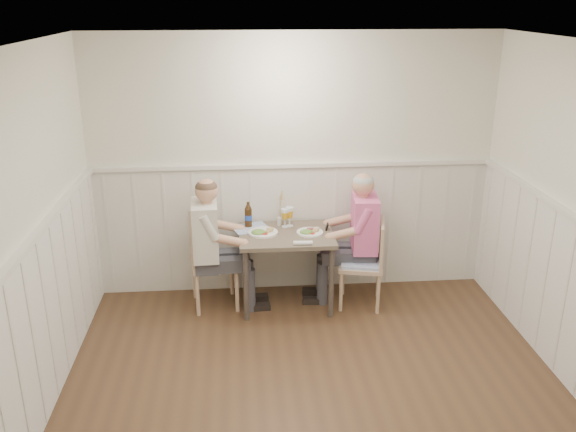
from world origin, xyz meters
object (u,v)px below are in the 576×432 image
at_px(beer_bottle, 248,216).
at_px(man_in_pink, 359,248).
at_px(chair_right, 367,260).
at_px(diner_cream, 211,255).
at_px(chair_left, 208,258).
at_px(dining_table, 286,243).
at_px(grass_vase, 279,209).

bearing_deg(beer_bottle, man_in_pink, -9.19).
distance_m(chair_right, man_in_pink, 0.15).
xyz_separation_m(chair_right, diner_cream, (-1.51, 0.04, 0.09)).
bearing_deg(chair_left, chair_right, -3.82).
relative_size(dining_table, diner_cream, 0.67).
xyz_separation_m(dining_table, grass_vase, (-0.05, 0.23, 0.27)).
bearing_deg(chair_right, diner_cream, 178.44).
xyz_separation_m(man_in_pink, grass_vase, (-0.77, 0.20, 0.36)).
height_order(dining_table, beer_bottle, beer_bottle).
relative_size(dining_table, grass_vase, 2.38).
relative_size(chair_right, chair_left, 0.94).
xyz_separation_m(chair_right, man_in_pink, (-0.06, 0.11, 0.09)).
bearing_deg(man_in_pink, beer_bottle, 170.81).
bearing_deg(beer_bottle, chair_left, -155.75).
distance_m(man_in_pink, beer_bottle, 1.13).
height_order(man_in_pink, diner_cream, diner_cream).
bearing_deg(grass_vase, beer_bottle, -175.42).
xyz_separation_m(chair_right, grass_vase, (-0.83, 0.31, 0.44)).
xyz_separation_m(dining_table, diner_cream, (-0.73, -0.03, -0.08)).
xyz_separation_m(chair_left, diner_cream, (0.03, -0.06, 0.06)).
bearing_deg(man_in_pink, diner_cream, -177.33).
xyz_separation_m(chair_left, grass_vase, (0.71, 0.20, 0.41)).
distance_m(chair_right, grass_vase, 0.99).
relative_size(chair_right, beer_bottle, 3.40).
xyz_separation_m(diner_cream, beer_bottle, (0.37, 0.24, 0.30)).
relative_size(dining_table, chair_left, 0.97).
distance_m(dining_table, diner_cream, 0.73).
relative_size(chair_left, man_in_pink, 0.69).
xyz_separation_m(dining_table, chair_left, (-0.76, 0.03, -0.14)).
xyz_separation_m(dining_table, man_in_pink, (0.72, 0.03, -0.08)).
height_order(chair_right, man_in_pink, man_in_pink).
distance_m(chair_left, diner_cream, 0.09).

